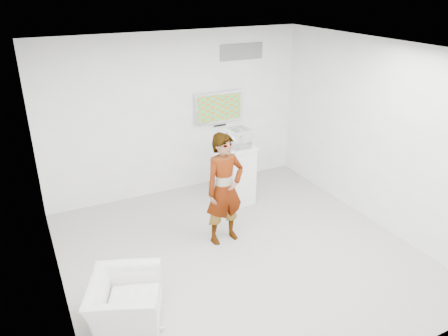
# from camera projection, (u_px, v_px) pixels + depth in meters

# --- Properties ---
(room) EXTENTS (5.01, 5.01, 3.00)m
(room) POSITION_uv_depth(u_px,v_px,m) (241.00, 161.00, 6.01)
(room) COLOR #B4B1A5
(room) RESTS_ON ground
(tv) EXTENTS (1.00, 0.08, 0.60)m
(tv) POSITION_uv_depth(u_px,v_px,m) (219.00, 107.00, 8.35)
(tv) COLOR silver
(tv) RESTS_ON room
(logo_decal) EXTENTS (0.90, 0.02, 0.30)m
(logo_decal) POSITION_uv_depth(u_px,v_px,m) (242.00, 52.00, 8.18)
(logo_decal) COLOR slate
(logo_decal) RESTS_ON room
(person) EXTENTS (0.69, 0.49, 1.77)m
(person) POSITION_uv_depth(u_px,v_px,m) (225.00, 189.00, 6.61)
(person) COLOR silver
(person) RESTS_ON room
(armchair) EXTENTS (1.10, 1.16, 0.60)m
(armchair) POSITION_uv_depth(u_px,v_px,m) (125.00, 302.00, 5.16)
(armchair) COLOR silver
(armchair) RESTS_ON room
(pedestal) EXTENTS (0.55, 0.55, 1.09)m
(pedestal) POSITION_uv_depth(u_px,v_px,m) (238.00, 175.00, 7.91)
(pedestal) COLOR white
(pedestal) RESTS_ON room
(floor_uplight) EXTENTS (0.18, 0.18, 0.25)m
(floor_uplight) POSITION_uv_depth(u_px,v_px,m) (237.00, 182.00, 8.61)
(floor_uplight) COLOR silver
(floor_uplight) RESTS_ON room
(vitrine) EXTENTS (0.35, 0.35, 0.33)m
(vitrine) POSITION_uv_depth(u_px,v_px,m) (239.00, 138.00, 7.63)
(vitrine) COLOR white
(vitrine) RESTS_ON pedestal
(console) EXTENTS (0.08, 0.16, 0.21)m
(console) POSITION_uv_depth(u_px,v_px,m) (239.00, 141.00, 7.65)
(console) COLOR white
(console) RESTS_ON pedestal
(wii_remote) EXTENTS (0.07, 0.16, 0.04)m
(wii_remote) POSITION_uv_depth(u_px,v_px,m) (233.00, 139.00, 6.56)
(wii_remote) COLOR white
(wii_remote) RESTS_ON person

